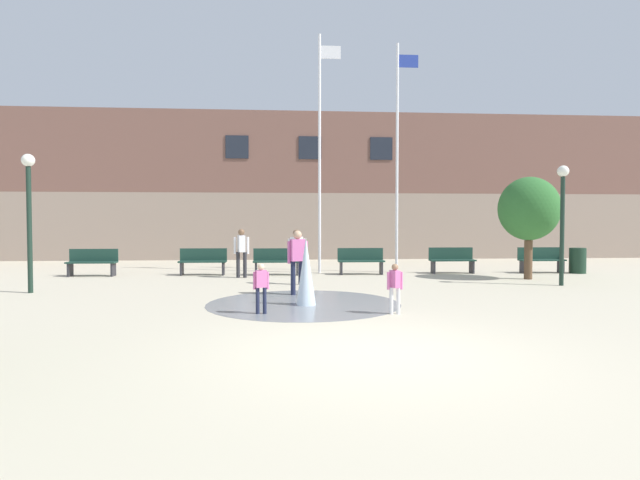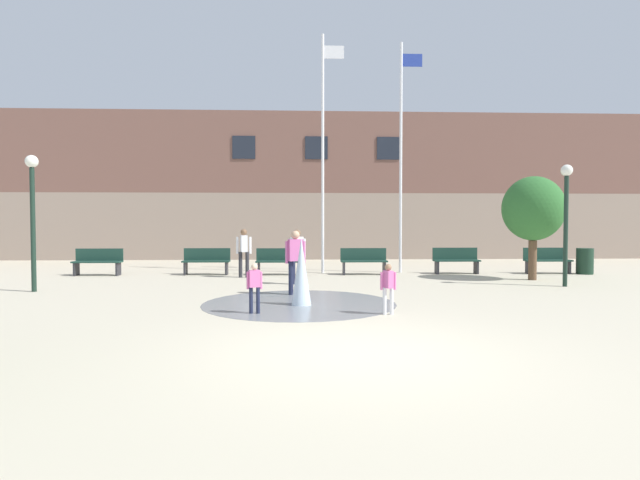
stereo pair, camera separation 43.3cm
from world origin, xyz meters
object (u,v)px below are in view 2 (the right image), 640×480
teen_by_trashcan (295,257)px  child_in_fountain (254,284)px  park_bench_under_left_flagpole (279,261)px  street_tree_near_building (533,209)px  park_bench_left_of_flagpoles (206,261)px  child_running (388,285)px  park_bench_far_left (98,261)px  lamp_post_left_lane (32,201)px  flagpole_right (402,151)px  adult_watching (244,249)px  park_bench_center (364,261)px  adult_in_red (297,252)px  park_bench_near_trashcan (547,260)px  flagpole_left (324,147)px  park_bench_under_right_flagpole (456,260)px  lamp_post_right_lane (566,206)px  trash_can (585,261)px

teen_by_trashcan → child_in_fountain: 2.68m
park_bench_under_left_flagpole → street_tree_near_building: size_ratio=0.49×
park_bench_left_of_flagpoles → child_running: (4.92, -7.73, 0.10)m
park_bench_far_left → park_bench_under_left_flagpole: size_ratio=1.00×
teen_by_trashcan → lamp_post_left_lane: (-6.78, 0.86, 1.40)m
flagpole_right → street_tree_near_building: size_ratio=2.53×
adult_watching → teen_by_trashcan: same height
child_in_fountain → park_bench_left_of_flagpoles: bearing=87.4°
park_bench_left_of_flagpoles → street_tree_near_building: (10.50, -2.03, 1.74)m
park_bench_center → adult_in_red: adult_in_red is taller
park_bench_left_of_flagpoles → park_bench_near_trashcan: same height
flagpole_left → park_bench_near_trashcan: bearing=-4.4°
park_bench_under_left_flagpole → park_bench_far_left: bearing=179.2°
flagpole_right → adult_in_red: bearing=-138.2°
park_bench_under_right_flagpole → park_bench_near_trashcan: (3.21, -0.13, 0.00)m
flagpole_right → lamp_post_right_lane: (3.79, -4.14, -2.08)m
park_bench_near_trashcan → adult_in_red: 9.22m
adult_watching → child_in_fountain: size_ratio=1.61×
park_bench_near_trashcan → lamp_post_left_lane: (-15.61, -3.99, 1.86)m
child_in_fountain → park_bench_near_trashcan: bearing=17.8°
trash_can → park_bench_far_left: bearing=179.2°
child_in_fountain → park_bench_under_left_flagpole: bearing=68.7°
lamp_post_right_lane → street_tree_near_building: size_ratio=1.05×
child_in_fountain → adult_watching: bearing=78.4°
park_bench_center → park_bench_near_trashcan: same height
teen_by_trashcan → child_running: (1.82, -2.75, -0.35)m
park_bench_under_left_flagpole → adult_watching: size_ratio=1.01×
adult_watching → adult_in_red: same height
park_bench_left_of_flagpoles → lamp_post_right_lane: (10.65, -3.67, 1.79)m
lamp_post_right_lane → trash_can: 4.56m
teen_by_trashcan → flagpole_left: bearing=-118.7°
child_running → trash_can: size_ratio=1.10×
park_bench_under_left_flagpole → lamp_post_right_lane: (8.13, -3.50, 1.79)m
park_bench_left_of_flagpoles → flagpole_right: flagpole_right is taller
street_tree_near_building → park_bench_under_right_flagpole: bearing=131.3°
park_bench_far_left → flagpole_left: 8.70m
park_bench_under_right_flagpole → street_tree_near_building: size_ratio=0.49×
lamp_post_left_lane → child_in_fountain: bearing=-29.5°
lamp_post_left_lane → flagpole_left: bearing=30.7°
child_in_fountain → lamp_post_left_lane: 7.11m
park_bench_left_of_flagpoles → flagpole_left: (4.07, 0.47, 3.99)m
park_bench_left_of_flagpoles → trash_can: size_ratio=1.78×
teen_by_trashcan → lamp_post_left_lane: 6.97m
park_bench_left_of_flagpoles → child_in_fountain: (2.32, -7.52, 0.10)m
adult_in_red → lamp_post_right_lane: lamp_post_right_lane is taller
flagpole_left → flagpole_right: (2.79, 0.00, -0.12)m
park_bench_far_left → adult_watching: adult_watching is taller
park_bench_left_of_flagpoles → park_bench_center: (5.43, -0.17, 0.00)m
lamp_post_right_lane → park_bench_under_left_flagpole: bearing=156.7°
teen_by_trashcan → trash_can: size_ratio=1.77×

